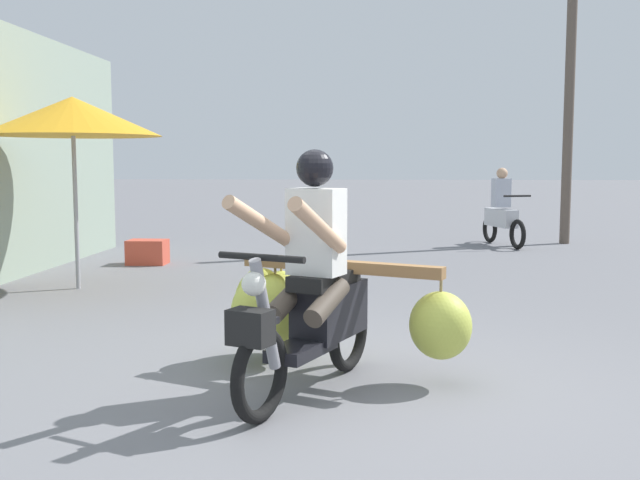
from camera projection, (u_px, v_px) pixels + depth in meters
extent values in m
plane|color=slate|center=(366.00, 395.00, 4.79)|extent=(120.00, 120.00, 0.00)
torus|color=black|center=(260.00, 375.00, 4.25)|extent=(0.29, 0.55, 0.56)
torus|color=black|center=(348.00, 333.00, 5.32)|extent=(0.29, 0.55, 0.56)
cube|color=black|center=(302.00, 349.00, 4.69)|extent=(0.44, 0.61, 0.08)
cube|color=black|center=(330.00, 310.00, 5.03)|extent=(0.51, 0.70, 0.36)
cube|color=black|center=(325.00, 279.00, 4.93)|extent=(0.47, 0.65, 0.10)
cylinder|color=gray|center=(265.00, 315.00, 4.27)|extent=(0.18, 0.29, 0.69)
cylinder|color=black|center=(261.00, 257.00, 4.20)|extent=(0.53, 0.26, 0.04)
sphere|color=silver|center=(254.00, 284.00, 4.15)|extent=(0.14, 0.14, 0.14)
cube|color=black|center=(250.00, 327.00, 4.14)|extent=(0.28, 0.24, 0.20)
cube|color=black|center=(260.00, 324.00, 4.22)|extent=(0.20, 0.30, 0.04)
cube|color=olive|center=(339.00, 266.00, 5.13)|extent=(1.42, 0.68, 0.08)
cube|color=olive|center=(350.00, 267.00, 5.29)|extent=(1.27, 0.60, 0.06)
ellipsoid|color=#BBC54B|center=(254.00, 313.00, 5.40)|extent=(0.46, 0.44, 0.48)
cylinder|color=#998459|center=(254.00, 273.00, 5.36)|extent=(0.02, 0.02, 0.18)
ellipsoid|color=#B4BE44|center=(275.00, 310.00, 5.43)|extent=(0.54, 0.52, 0.54)
cylinder|color=#998459|center=(275.00, 269.00, 5.40)|extent=(0.02, 0.02, 0.13)
ellipsoid|color=#AEB83E|center=(261.00, 307.00, 5.58)|extent=(0.48, 0.45, 0.59)
cylinder|color=#998459|center=(261.00, 265.00, 5.54)|extent=(0.02, 0.02, 0.11)
ellipsoid|color=#B8C248|center=(281.00, 309.00, 5.71)|extent=(0.57, 0.55, 0.60)
cylinder|color=#998459|center=(281.00, 265.00, 5.67)|extent=(0.02, 0.02, 0.15)
ellipsoid|color=#BAC54A|center=(440.00, 325.00, 4.94)|extent=(0.57, 0.56, 0.46)
cylinder|color=#998459|center=(441.00, 283.00, 4.91)|extent=(0.02, 0.02, 0.18)
cube|color=silver|center=(316.00, 232.00, 4.79)|extent=(0.40, 0.34, 0.56)
sphere|color=black|center=(315.00, 168.00, 4.73)|extent=(0.24, 0.24, 0.24)
cylinder|color=tan|center=(319.00, 227.00, 4.40)|extent=(0.32, 0.71, 0.39)
cylinder|color=tan|center=(263.00, 224.00, 4.57)|extent=(0.41, 0.68, 0.39)
cylinder|color=#4C4238|center=(327.00, 302.00, 4.67)|extent=(0.29, 0.45, 0.27)
cylinder|color=#4C4238|center=(289.00, 298.00, 4.80)|extent=(0.29, 0.45, 0.27)
torus|color=black|center=(518.00, 234.00, 12.77)|extent=(0.22, 0.52, 0.52)
torus|color=black|center=(490.00, 229.00, 13.84)|extent=(0.22, 0.52, 0.52)
cube|color=silver|center=(501.00, 218.00, 13.38)|extent=(0.48, 0.93, 0.32)
cylinder|color=black|center=(517.00, 196.00, 12.75)|extent=(0.49, 0.17, 0.04)
cube|color=#B2B7C6|center=(501.00, 193.00, 13.35)|extent=(0.34, 0.28, 0.52)
sphere|color=tan|center=(502.00, 173.00, 13.29)|extent=(0.20, 0.20, 0.20)
cylinder|color=#99999E|center=(76.00, 209.00, 8.72)|extent=(0.05, 0.05, 1.90)
cone|color=gold|center=(73.00, 116.00, 8.61)|extent=(2.04, 2.04, 0.45)
cube|color=#CC4C38|center=(148.00, 252.00, 10.92)|extent=(0.56, 0.40, 0.36)
cylinder|color=brown|center=(571.00, 55.00, 13.37)|extent=(0.18, 0.18, 6.86)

